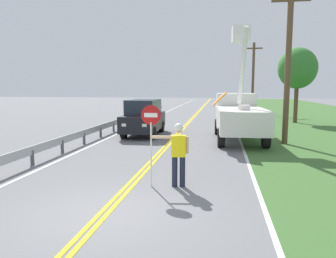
{
  "coord_description": "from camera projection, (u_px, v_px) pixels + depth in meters",
  "views": [
    {
      "loc": [
        2.55,
        -6.7,
        2.83
      ],
      "look_at": [
        0.52,
        5.76,
        1.2
      ],
      "focal_mm": 34.84,
      "sensor_mm": 36.0,
      "label": 1
    }
  ],
  "objects": [
    {
      "name": "centerline_yellow_right",
      "position": [
        190.0,
        122.0,
        26.89
      ],
      "size": [
        0.11,
        110.0,
        0.01
      ],
      "primitive_type": "cube",
      "color": "yellow",
      "rests_on": "ground"
    },
    {
      "name": "flagger_worker",
      "position": [
        178.0,
        151.0,
        9.18
      ],
      "size": [
        1.08,
        0.28,
        1.83
      ],
      "color": "#1E2338",
      "rests_on": "ground"
    },
    {
      "name": "utility_pole_mid",
      "position": [
        253.0,
        77.0,
        35.15
      ],
      "size": [
        1.8,
        0.28,
        7.54
      ],
      "color": "brown",
      "rests_on": "ground"
    },
    {
      "name": "edge_line_right",
      "position": [
        234.0,
        122.0,
        26.33
      ],
      "size": [
        0.12,
        110.0,
        0.01
      ],
      "primitive_type": "cube",
      "color": "silver",
      "rests_on": "ground"
    },
    {
      "name": "roadside_tree_verge",
      "position": [
        298.0,
        69.0,
        25.6
      ],
      "size": [
        3.0,
        3.0,
        5.9
      ],
      "color": "brown",
      "rests_on": "ground"
    },
    {
      "name": "utility_pole_near",
      "position": [
        288.0,
        64.0,
        15.84
      ],
      "size": [
        1.8,
        0.28,
        7.54
      ],
      "color": "brown",
      "rests_on": "ground"
    },
    {
      "name": "ground_plane",
      "position": [
        104.0,
        214.0,
        7.32
      ],
      "size": [
        160.0,
        160.0,
        0.0
      ],
      "primitive_type": "plane",
      "color": "slate"
    },
    {
      "name": "oncoming_suv_nearest",
      "position": [
        144.0,
        117.0,
        19.23
      ],
      "size": [
        1.96,
        4.63,
        2.1
      ],
      "color": "black",
      "rests_on": "ground"
    },
    {
      "name": "stop_sign_paddle",
      "position": [
        151.0,
        127.0,
        9.14
      ],
      "size": [
        0.56,
        0.04,
        2.33
      ],
      "color": "silver",
      "rests_on": "ground"
    },
    {
      "name": "utility_bucket_truck",
      "position": [
        238.0,
        113.0,
        17.62
      ],
      "size": [
        2.67,
        6.91,
        5.96
      ],
      "color": "white",
      "rests_on": "ground"
    },
    {
      "name": "edge_line_left",
      "position": [
        147.0,
        121.0,
        27.47
      ],
      "size": [
        0.12,
        110.0,
        0.01
      ],
      "primitive_type": "cube",
      "color": "silver",
      "rests_on": "ground"
    },
    {
      "name": "centerline_yellow_left",
      "position": [
        188.0,
        121.0,
        26.91
      ],
      "size": [
        0.11,
        110.0,
        0.01
      ],
      "primitive_type": "cube",
      "color": "yellow",
      "rests_on": "ground"
    },
    {
      "name": "guardrail_left_shoulder",
      "position": [
        119.0,
        122.0,
        21.89
      ],
      "size": [
        0.1,
        32.0,
        0.71
      ],
      "color": "#9EA0A3",
      "rests_on": "ground"
    }
  ]
}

